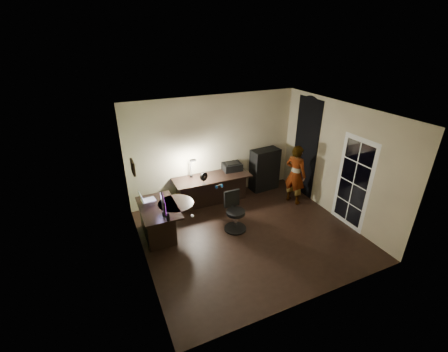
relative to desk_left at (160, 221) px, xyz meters
name	(u,v)px	position (x,y,z in m)	size (l,w,h in m)	color
floor	(250,234)	(1.79, -0.79, -0.37)	(4.50, 4.00, 0.01)	black
ceiling	(255,113)	(1.79, -0.79, 2.34)	(4.50, 4.00, 0.01)	silver
wall_back	(214,148)	(1.79, 1.22, 0.99)	(4.50, 0.01, 2.70)	#BAAE8C
wall_front	(319,235)	(1.79, -2.79, 0.99)	(4.50, 0.01, 2.70)	#BAAE8C
wall_left	(139,203)	(-0.46, -0.79, 0.99)	(0.01, 4.00, 2.70)	#BAAE8C
wall_right	(338,162)	(4.05, -0.79, 0.99)	(0.01, 4.00, 2.70)	#BAAE8C
green_wall_overlay	(140,203)	(-0.45, -0.79, 0.99)	(0.00, 4.00, 2.70)	#506830
arched_doorway	(306,148)	(4.03, 0.36, 0.94)	(0.01, 0.90, 2.60)	black
french_door	(353,183)	(4.03, -1.34, 0.69)	(0.02, 0.92, 2.10)	white
framed_picture	(133,167)	(-0.43, -0.34, 1.49)	(0.04, 0.30, 0.25)	black
desk_left	(160,221)	(0.00, 0.00, 0.00)	(0.77, 1.25, 0.72)	black
desk_right	(212,190)	(1.57, 0.84, 0.01)	(1.97, 0.69, 0.74)	black
cabinet	(265,169)	(3.20, 0.97, 0.23)	(0.78, 0.39, 1.17)	black
laptop_stand	(149,202)	(-0.15, 0.20, 0.40)	(0.25, 0.21, 0.10)	silver
laptop	(148,196)	(-0.15, 0.20, 0.56)	(0.31, 0.29, 0.21)	silver
monitor	(163,210)	(0.01, -0.40, 0.51)	(0.10, 0.49, 0.32)	black
mouse	(192,216)	(0.54, -0.63, 0.36)	(0.07, 0.10, 0.04)	silver
phone	(171,209)	(0.23, -0.20, 0.35)	(0.07, 0.14, 0.01)	black
pen	(185,198)	(0.63, 0.12, 0.35)	(0.01, 0.15, 0.01)	black
speaker	(168,217)	(0.07, -0.58, 0.44)	(0.07, 0.07, 0.18)	black
notepad	(180,208)	(0.40, -0.23, 0.35)	(0.15, 0.20, 0.01)	silver
desk_fan	(204,179)	(1.23, 0.53, 0.53)	(0.21, 0.11, 0.33)	black
headphones	(219,186)	(1.51, 0.24, 0.41)	(0.17, 0.07, 0.08)	navy
printer	(232,166)	(2.21, 1.02, 0.48)	(0.48, 0.38, 0.22)	black
desk_lamp	(191,167)	(1.09, 1.04, 0.66)	(0.14, 0.27, 0.59)	black
office_chair	(236,212)	(1.59, -0.48, 0.09)	(0.50, 0.50, 0.89)	black
person	(295,175)	(3.51, 0.00, 0.42)	(0.56, 0.37, 1.57)	#D8A88C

